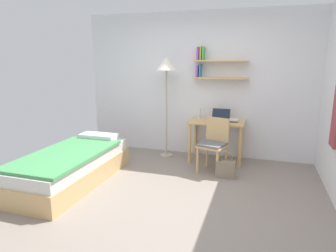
% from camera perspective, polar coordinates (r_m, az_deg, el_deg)
% --- Properties ---
extents(ground_plane, '(5.28, 5.28, 0.00)m').
position_cam_1_polar(ground_plane, '(3.90, -0.03, -14.06)').
color(ground_plane, gray).
extents(wall_back, '(4.40, 0.27, 2.60)m').
position_cam_1_polar(wall_back, '(5.46, 6.50, 7.92)').
color(wall_back, white).
rests_on(wall_back, ground_plane).
extents(bed, '(0.89, 2.00, 0.54)m').
position_cam_1_polar(bed, '(4.55, -18.08, -7.42)').
color(bed, tan).
rests_on(bed, ground_plane).
extents(desk, '(0.94, 0.58, 0.72)m').
position_cam_1_polar(desk, '(5.20, 9.40, -0.50)').
color(desk, tan).
rests_on(desk, ground_plane).
extents(desk_chair, '(0.50, 0.50, 0.86)m').
position_cam_1_polar(desk_chair, '(4.73, 8.89, -3.15)').
color(desk_chair, tan).
rests_on(desk_chair, ground_plane).
extents(standing_lamp, '(0.40, 0.40, 1.80)m').
position_cam_1_polar(standing_lamp, '(5.25, -0.30, 10.93)').
color(standing_lamp, '#B2A893').
rests_on(standing_lamp, ground_plane).
extents(laptop, '(0.31, 0.22, 0.20)m').
position_cam_1_polar(laptop, '(5.20, 10.17, 1.62)').
color(laptop, black).
rests_on(laptop, desk).
extents(water_bottle, '(0.06, 0.06, 0.20)m').
position_cam_1_polar(water_bottle, '(5.26, 6.06, 2.46)').
color(water_bottle, silver).
rests_on(water_bottle, desk).
extents(book_stack, '(0.17, 0.21, 0.04)m').
position_cam_1_polar(book_stack, '(5.15, 12.53, 1.09)').
color(book_stack, '#333338').
rests_on(book_stack, desk).
extents(handbag, '(0.28, 0.13, 0.41)m').
position_cam_1_polar(handbag, '(4.60, 11.10, -8.08)').
color(handbag, gray).
rests_on(handbag, ground_plane).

